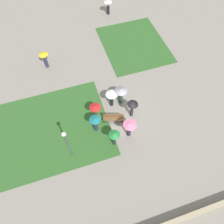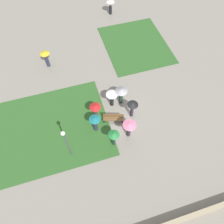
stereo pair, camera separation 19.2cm
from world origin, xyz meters
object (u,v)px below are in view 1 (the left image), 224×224
Objects in this scene: crowd_person_pink at (130,126)px; crowd_person_teal at (95,123)px; park_bench at (113,118)px; crowd_person_red at (95,110)px; lone_walker_far_path at (45,58)px; crowd_person_green at (114,136)px; crowd_person_grey at (121,93)px; crowd_person_white at (112,96)px; lone_walker_mid_plaza at (108,5)px; lamp_post at (67,142)px; crowd_person_black at (132,106)px.

crowd_person_pink is 2.85m from crowd_person_teal.
crowd_person_red is (-1.36, 0.74, 0.85)m from park_bench.
lone_walker_far_path is (-5.35, 10.14, -0.24)m from crowd_person_pink.
crowd_person_red and crowd_person_teal have the same top height.
crowd_person_pink reaches higher than crowd_person_green.
crowd_person_green is 1.01× the size of crowd_person_grey.
crowd_person_pink is 3.45m from crowd_person_white.
crowd_person_pink is 1.02× the size of crowd_person_grey.
crowd_person_green reaches higher than lone_walker_mid_plaza.
crowd_person_red is 1.00× the size of crowd_person_teal.
lamp_post is (-4.20, -2.03, 2.07)m from park_bench.
crowd_person_red reaches higher than park_bench.
park_bench is 0.96× the size of crowd_person_grey.
crowd_person_red reaches higher than lone_walker_mid_plaza.
crowd_person_white reaches higher than lone_walker_mid_plaza.
crowd_person_white is at bearing 137.88° from crowd_person_pink.
crowd_person_black is 3.46m from crowd_person_teal.
crowd_person_green is at bearing -2.22° from lamp_post.
crowd_person_black is at bearing -161.55° from lone_walker_mid_plaza.
crowd_person_pink is at bearing -112.59° from crowd_person_black.
crowd_person_black reaches higher than crowd_person_teal.
crowd_person_red is at bearing -66.85° from crowd_person_green.
crowd_person_black is at bearing 2.63° from crowd_person_red.
crowd_person_white is 0.92× the size of crowd_person_green.
lone_walker_mid_plaza is at bearing 84.02° from crowd_person_red.
lamp_post reaches higher than park_bench.
crowd_person_green is 4.33m from crowd_person_grey.
crowd_person_red is 1.06× the size of crowd_person_white.
crowd_person_teal reaches higher than lone_walker_mid_plaza.
park_bench is 5.10m from lamp_post.
crowd_person_white is 0.89m from crowd_person_grey.
crowd_person_grey is (1.27, 1.72, 0.93)m from park_bench.
crowd_person_pink is 0.99× the size of crowd_person_black.
lamp_post is 2.21× the size of lone_walker_mid_plaza.
crowd_person_black is 2.13m from crowd_person_white.
crowd_person_white reaches higher than park_bench.
crowd_person_green reaches higher than lone_walker_far_path.
crowd_person_grey is (5.47, 3.75, -1.14)m from lamp_post.
crowd_person_green is (-1.03, -3.85, 0.14)m from crowd_person_white.
crowd_person_green is 1.04× the size of lone_walker_far_path.
crowd_person_white is at bearing 44.00° from crowd_person_red.
park_bench is 2.45m from crowd_person_green.
park_bench is at bearing -156.72° from crowd_person_white.
lone_walker_mid_plaza is at bearing 63.62° from lamp_post.
crowd_person_grey is 3.66m from crowd_person_teal.
lone_walker_mid_plaza is (4.99, 17.37, -0.23)m from crowd_person_green.
crowd_person_grey is at bearing -66.09° from crowd_person_teal.
lamp_post is 1.98× the size of crowd_person_pink.
crowd_person_teal is at bearing -168.04° from crowd_person_black.
lamp_post is 19.28m from lone_walker_mid_plaza.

